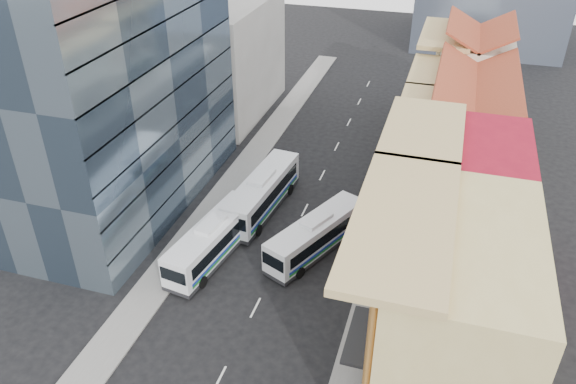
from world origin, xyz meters
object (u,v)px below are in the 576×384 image
(bus_left_near, at_px, (213,240))
(shophouse_tan, at_px, (455,315))
(bus_right, at_px, (316,234))
(office_tower, at_px, (106,50))
(bus_left_far, at_px, (262,193))

(bus_left_near, bearing_deg, shophouse_tan, -13.26)
(shophouse_tan, bearing_deg, bus_right, 135.71)
(shophouse_tan, distance_m, office_tower, 35.19)
(shophouse_tan, xyz_separation_m, office_tower, (-31.00, 14.00, 9.00))
(bus_right, bearing_deg, bus_left_near, -133.76)
(office_tower, height_order, bus_right, office_tower)
(bus_right, bearing_deg, shophouse_tan, -20.24)
(shophouse_tan, height_order, bus_left_near, shophouse_tan)
(bus_right, bearing_deg, bus_left_far, 167.71)
(bus_left_far, relative_size, bus_right, 1.10)
(shophouse_tan, distance_m, bus_left_far, 24.27)
(shophouse_tan, height_order, bus_right, shophouse_tan)
(shophouse_tan, height_order, bus_left_far, shophouse_tan)
(office_tower, xyz_separation_m, bus_left_far, (13.11, 1.90, -13.07))
(office_tower, xyz_separation_m, bus_left_near, (11.50, -6.18, -13.20))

